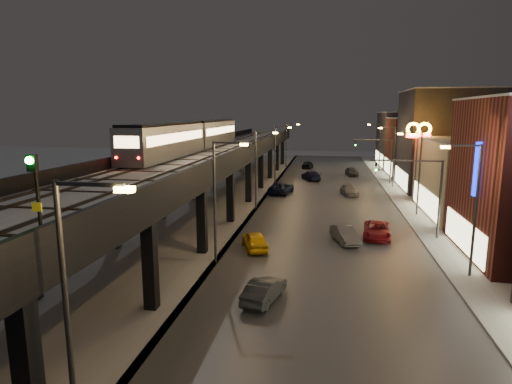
{
  "coord_description": "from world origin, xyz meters",
  "views": [
    {
      "loc": [
        7.28,
        -16.39,
        10.96
      ],
      "look_at": [
        1.96,
        15.33,
        5.0
      ],
      "focal_mm": 30.0,
      "sensor_mm": 36.0,
      "label": 1
    }
  ],
  "objects": [
    {
      "name": "car_onc_dark",
      "position": [
        11.8,
        21.38,
        0.7
      ],
      "size": [
        2.81,
        5.22,
        1.39
      ],
      "primitive_type": "imported",
      "rotation": [
        0.0,
        0.0,
        -0.1
      ],
      "color": "maroon",
      "rests_on": "ground"
    },
    {
      "name": "streetlight_right_4",
      "position": [
        16.73,
        67.0,
        5.24
      ],
      "size": [
        2.56,
        0.28,
        9.0
      ],
      "color": "#38383A",
      "rests_on": "ground"
    },
    {
      "name": "car_mid_silver",
      "position": [
        1.15,
        41.28,
        0.76
      ],
      "size": [
        3.4,
        5.8,
        1.52
      ],
      "primitive_type": "imported",
      "rotation": [
        0.0,
        0.0,
        2.97
      ],
      "color": "black",
      "rests_on": "ground"
    },
    {
      "name": "streetlight_left_3",
      "position": [
        -0.43,
        49.0,
        5.24
      ],
      "size": [
        2.57,
        0.28,
        9.0
      ],
      "color": "#38383A",
      "rests_on": "ground"
    },
    {
      "name": "streetlight_left_1",
      "position": [
        -0.43,
        13.0,
        5.24
      ],
      "size": [
        2.57,
        0.28,
        9.0
      ],
      "color": "#38383A",
      "rests_on": "ground"
    },
    {
      "name": "subway_train",
      "position": [
        -8.5,
        32.5,
        8.31
      ],
      "size": [
        2.85,
        34.19,
        3.4
      ],
      "color": "gray",
      "rests_on": "viaduct_trackbed"
    },
    {
      "name": "building_c",
      "position": [
        23.99,
        32.0,
        4.08
      ],
      "size": [
        12.2,
        15.2,
        8.16
      ],
      "color": "gray",
      "rests_on": "ground"
    },
    {
      "name": "streetlight_left_4",
      "position": [
        -0.43,
        67.0,
        5.24
      ],
      "size": [
        2.57,
        0.28,
        9.0
      ],
      "color": "#38383A",
      "rests_on": "ground"
    },
    {
      "name": "sidewalk_right",
      "position": [
        17.5,
        35.0,
        0.07
      ],
      "size": [
        4.0,
        120.0,
        0.14
      ],
      "primitive_type": "cube",
      "color": "#9FA1A8",
      "rests_on": "ground"
    },
    {
      "name": "car_onc_red",
      "position": [
        11.6,
        60.2,
        0.74
      ],
      "size": [
        2.49,
        4.61,
        1.49
      ],
      "primitive_type": "imported",
      "rotation": [
        0.0,
        0.0,
        0.17
      ],
      "color": "#494A4C",
      "rests_on": "ground"
    },
    {
      "name": "building_f",
      "position": [
        23.99,
        76.0,
        5.58
      ],
      "size": [
        12.2,
        16.2,
        11.16
      ],
      "color": "#2E2F31",
      "rests_on": "ground"
    },
    {
      "name": "rail_signal",
      "position": [
        -2.1,
        -4.05,
        8.77
      ],
      "size": [
        0.35,
        0.43,
        3.03
      ],
      "color": "black",
      "rests_on": "viaduct_trackbed"
    },
    {
      "name": "sign_carwash",
      "position": [
        18.5,
        16.23,
        6.35
      ],
      "size": [
        1.72,
        0.35,
        8.95
      ],
      "color": "#38383A",
      "rests_on": "ground"
    },
    {
      "name": "car_taxi",
      "position": [
        1.68,
        16.49,
        0.73
      ],
      "size": [
        3.04,
        4.64,
        1.47
      ],
      "primitive_type": "imported",
      "rotation": [
        0.0,
        0.0,
        3.47
      ],
      "color": "yellow",
      "rests_on": "ground"
    },
    {
      "name": "viaduct_trackbed",
      "position": [
        -6.01,
        31.97,
        6.39
      ],
      "size": [
        8.4,
        100.0,
        0.32
      ],
      "color": "#B2B7C1",
      "rests_on": "elevated_viaduct"
    },
    {
      "name": "building_d",
      "position": [
        23.99,
        48.0,
        7.08
      ],
      "size": [
        12.2,
        13.2,
        14.16
      ],
      "color": "#24242B",
      "rests_on": "ground"
    },
    {
      "name": "building_e",
      "position": [
        23.99,
        62.0,
        5.08
      ],
      "size": [
        12.2,
        12.2,
        10.16
      ],
      "color": "maroon",
      "rests_on": "ground"
    },
    {
      "name": "car_onc_white",
      "position": [
        10.3,
        41.6,
        0.65
      ],
      "size": [
        2.71,
        4.75,
        1.3
      ],
      "primitive_type": "imported",
      "rotation": [
        0.0,
        0.0,
        0.21
      ],
      "color": "gray",
      "rests_on": "ground"
    },
    {
      "name": "car_onc_silver",
      "position": [
        8.94,
        19.57,
        0.68
      ],
      "size": [
        2.65,
        4.4,
        1.37
      ],
      "primitive_type": "imported",
      "rotation": [
        0.0,
        0.0,
        0.31
      ],
      "color": "#515254",
      "rests_on": "ground"
    },
    {
      "name": "streetlight_right_3",
      "position": [
        16.73,
        49.0,
        5.24
      ],
      "size": [
        2.56,
        0.28,
        9.0
      ],
      "color": "#38383A",
      "rests_on": "ground"
    },
    {
      "name": "traffic_light_rig_a",
      "position": [
        15.84,
        22.0,
        4.5
      ],
      "size": [
        6.1,
        0.34,
        7.0
      ],
      "color": "#38383A",
      "rests_on": "ground"
    },
    {
      "name": "ground",
      "position": [
        0.0,
        0.0,
        0.0
      ],
      "size": [
        220.0,
        220.0,
        0.0
      ],
      "primitive_type": "plane",
      "color": "silver"
    },
    {
      "name": "car_near_white",
      "position": [
        3.85,
        7.0,
        0.67
      ],
      "size": [
        2.35,
        4.29,
        1.34
      ],
      "primitive_type": "imported",
      "rotation": [
        0.0,
        0.0,
        2.9
      ],
      "color": "#383C42",
      "rests_on": "ground"
    },
    {
      "name": "car_far_white",
      "position": [
        3.39,
        69.13,
        0.75
      ],
      "size": [
        2.35,
        4.58,
        1.49
      ],
      "primitive_type": "imported",
      "rotation": [
        0.0,
        0.0,
        3.0
      ],
      "color": "black",
      "rests_on": "ground"
    },
    {
      "name": "traffic_light_rig_b",
      "position": [
        15.84,
        52.0,
        4.5
      ],
      "size": [
        6.1,
        0.34,
        7.0
      ],
      "color": "#38383A",
      "rests_on": "ground"
    },
    {
      "name": "streetlight_right_1",
      "position": [
        16.73,
        13.0,
        5.24
      ],
      "size": [
        2.56,
        0.28,
        9.0
      ],
      "color": "#38383A",
      "rests_on": "ground"
    },
    {
      "name": "viaduct_parapet_far",
      "position": [
        -10.35,
        32.0,
        6.85
      ],
      "size": [
        0.3,
        100.0,
        1.1
      ],
      "primitive_type": "cube",
      "color": "black",
      "rests_on": "elevated_viaduct"
    },
    {
      "name": "road_surface",
      "position": [
        7.5,
        35.0,
        0.03
      ],
      "size": [
        17.0,
        120.0,
        0.06
      ],
      "primitive_type": "cube",
      "color": "#46474D",
      "rests_on": "ground"
    },
    {
      "name": "sign_mcdonalds",
      "position": [
        18.0,
        37.9,
        7.99
      ],
      "size": [
        2.93,
        0.74,
        9.86
      ],
      "color": "#38383A",
      "rests_on": "ground"
    },
    {
      "name": "elevated_viaduct",
      "position": [
        -6.0,
        31.84,
        5.62
      ],
      "size": [
        9.0,
        100.0,
        6.3
      ],
      "color": "black",
      "rests_on": "ground"
    },
    {
      "name": "streetlight_left_0",
      "position": [
        -0.43,
        -5.0,
        5.24
      ],
      "size": [
        2.57,
        0.28,
        9.0
      ],
      "color": "#38383A",
      "rests_on": "ground"
    },
    {
      "name": "viaduct_parapet_streetside",
      "position": [
        -1.65,
        32.0,
        6.85
      ],
      "size": [
        0.3,
        100.0,
        1.1
      ],
      "primitive_type": "cube",
      "color": "black",
      "rests_on": "elevated_viaduct"
    },
    {
      "name": "streetlight_left_2",
      "position": [
        -0.43,
        31.0,
        5.24
      ],
      "size": [
        2.57,
        0.28,
        9.0
      ],
      "color": "#38383A",
      "rests_on": "ground"
    },
    {
      "name": "under_viaduct_pavement",
      "position": [
        -6.0,
        35.0,
        0.03
      ],
      "size": [
        11.0,
        120.0,
        0.06
      ],
      "primitive_type": "cube",
      "color": "#9FA1A8",
      "rests_on": "ground"
    },
    {
      "name": "car_mid_dark",
      "position": [
        4.71,
        53.91,
        0.77
      ],
      "size": [
        3.8,
        5.72,
        1.54
      ],
      "primitive_type": "imported",
      "rotation": [
        0.0,
        0.0,
        3.48
      ],
      "color": "#111334",
      "rests_on": "ground"
    },
    {
      "name": "streetlight_right_2",
      "position": [
        16.73,
        31.0,
        5.24
      ],
      "size": [
        2.56,
        0.28,
        9.0
      ],
      "color": "#38383A",
      "rests_on": "ground"
    }
  ]
}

